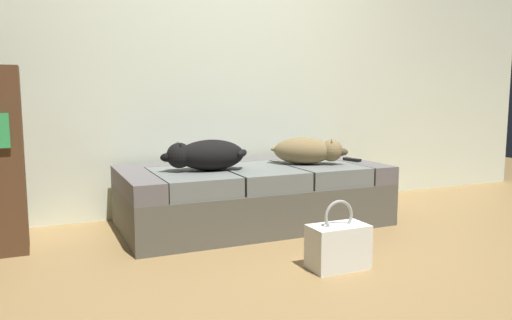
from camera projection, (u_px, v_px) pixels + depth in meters
name	position (u px, v px, depth m)	size (l,w,h in m)	color
ground_plane	(322.00, 264.00, 2.77)	(10.00, 10.00, 0.00)	olive
back_wall	(224.00, 36.00, 3.99)	(6.40, 0.10, 2.80)	silver
couch	(253.00, 195.00, 3.61)	(1.86, 0.91, 0.43)	#555246
dog_dark	(206.00, 155.00, 3.36)	(0.62, 0.30, 0.21)	black
dog_tan	(308.00, 151.00, 3.67)	(0.54, 0.44, 0.20)	olive
tv_remote	(352.00, 160.00, 3.85)	(0.04, 0.15, 0.02)	black
handbag	(338.00, 246.00, 2.70)	(0.32, 0.18, 0.38)	white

